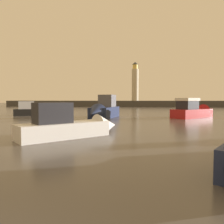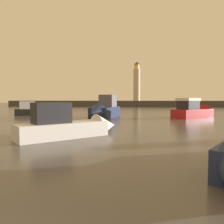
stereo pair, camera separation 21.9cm
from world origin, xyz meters
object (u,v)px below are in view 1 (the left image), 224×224
Objects in this scene: lighthouse at (135,82)px; motorboat_6 at (37,110)px; motorboat_1 at (103,110)px; motorboat_4 at (74,126)px; motorboat_2 at (196,111)px.

lighthouse is 1.92× the size of motorboat_6.
motorboat_1 is 1.23× the size of motorboat_6.
motorboat_4 is (0.52, -14.47, -0.30)m from motorboat_1.
motorboat_1 is at bearing -93.84° from lighthouse.
motorboat_4 is at bearing -58.81° from motorboat_6.
motorboat_2 is 1.18× the size of motorboat_4.
motorboat_2 is 23.01m from motorboat_6.
lighthouse reaches higher than motorboat_2.
lighthouse is 1.56× the size of motorboat_1.
lighthouse is at bearing 86.16° from motorboat_1.
motorboat_1 is 1.14× the size of motorboat_2.
motorboat_1 is at bearing 92.05° from motorboat_4.
motorboat_1 is at bearing -167.43° from motorboat_2.
motorboat_1 is 12.46m from motorboat_2.
motorboat_1 is (-3.19, -47.54, -7.07)m from lighthouse.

